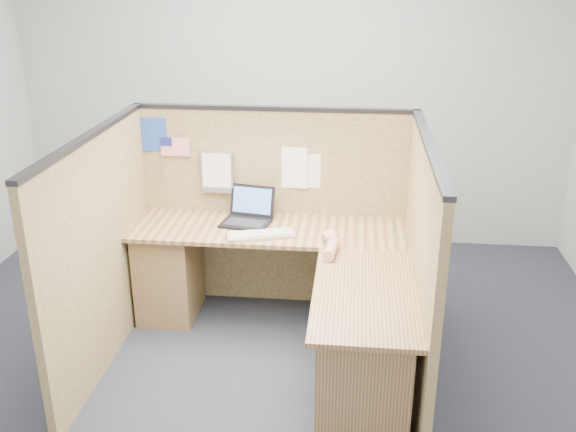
# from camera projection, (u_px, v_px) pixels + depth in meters

# --- Properties ---
(floor) EXTENTS (5.00, 5.00, 0.00)m
(floor) POSITION_uv_depth(u_px,v_px,m) (256.00, 371.00, 4.17)
(floor) COLOR #21242F
(floor) RESTS_ON ground
(wall_back) EXTENTS (5.00, 0.00, 5.00)m
(wall_back) POSITION_uv_depth(u_px,v_px,m) (292.00, 92.00, 5.74)
(wall_back) COLOR #B0B2B6
(wall_back) RESTS_ON floor
(wall_front) EXTENTS (5.00, 0.00, 5.00)m
(wall_front) POSITION_uv_depth(u_px,v_px,m) (106.00, 429.00, 1.58)
(wall_front) COLOR #B0B2B6
(wall_front) RESTS_ON floor
(cubicle_partitions) EXTENTS (2.06, 1.83, 1.53)m
(cubicle_partitions) POSITION_uv_depth(u_px,v_px,m) (264.00, 237.00, 4.28)
(cubicle_partitions) COLOR brown
(cubicle_partitions) RESTS_ON floor
(l_desk) EXTENTS (1.95, 1.75, 0.73)m
(l_desk) POSITION_uv_depth(u_px,v_px,m) (289.00, 298.00, 4.27)
(l_desk) COLOR brown
(l_desk) RESTS_ON floor
(laptop) EXTENTS (0.37, 0.37, 0.24)m
(laptop) POSITION_uv_depth(u_px,v_px,m) (247.00, 213.00, 4.63)
(laptop) COLOR black
(laptop) RESTS_ON l_desk
(keyboard) EXTENTS (0.48, 0.28, 0.03)m
(keyboard) POSITION_uv_depth(u_px,v_px,m) (261.00, 235.00, 4.38)
(keyboard) COLOR gray
(keyboard) RESTS_ON l_desk
(mouse) EXTENTS (0.13, 0.10, 0.05)m
(mouse) POSITION_uv_depth(u_px,v_px,m) (330.00, 238.00, 4.31)
(mouse) COLOR silver
(mouse) RESTS_ON l_desk
(hand_forearm) EXTENTS (0.11, 0.40, 0.08)m
(hand_forearm) POSITION_uv_depth(u_px,v_px,m) (331.00, 244.00, 4.17)
(hand_forearm) COLOR tan
(hand_forearm) RESTS_ON l_desk
(blue_poster) EXTENTS (0.19, 0.02, 0.25)m
(blue_poster) POSITION_uv_depth(u_px,v_px,m) (154.00, 134.00, 4.68)
(blue_poster) COLOR #22409F
(blue_poster) RESTS_ON cubicle_partitions
(american_flag) EXTENTS (0.22, 0.01, 0.38)m
(american_flag) POSITION_uv_depth(u_px,v_px,m) (172.00, 149.00, 4.69)
(american_flag) COLOR olive
(american_flag) RESTS_ON cubicle_partitions
(file_holder) EXTENTS (0.24, 0.05, 0.31)m
(file_holder) POSITION_uv_depth(u_px,v_px,m) (217.00, 172.00, 4.70)
(file_holder) COLOR slate
(file_holder) RESTS_ON cubicle_partitions
(paper_left) EXTENTS (0.24, 0.03, 0.31)m
(paper_left) POSITION_uv_depth(u_px,v_px,m) (291.00, 168.00, 4.66)
(paper_left) COLOR white
(paper_left) RESTS_ON cubicle_partitions
(paper_right) EXTENTS (0.20, 0.02, 0.25)m
(paper_right) POSITION_uv_depth(u_px,v_px,m) (309.00, 171.00, 4.65)
(paper_right) COLOR white
(paper_right) RESTS_ON cubicle_partitions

